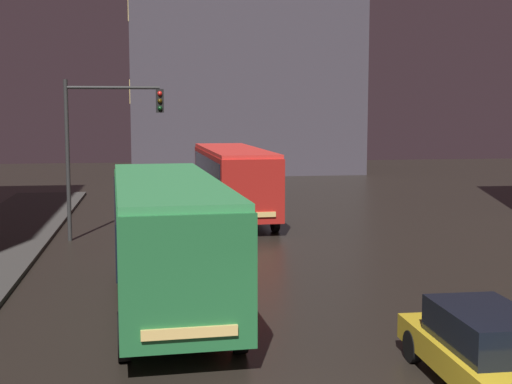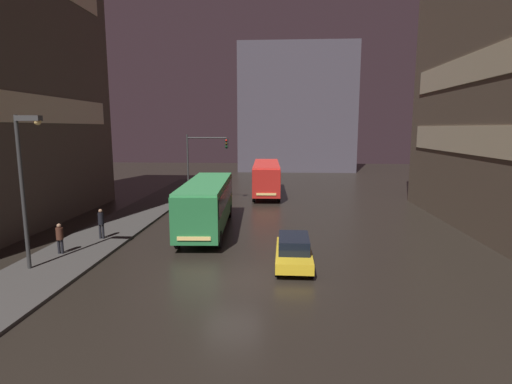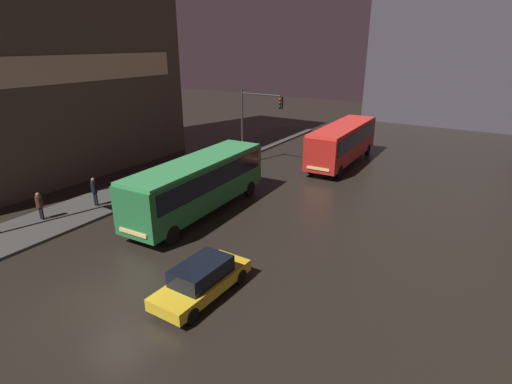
# 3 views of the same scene
# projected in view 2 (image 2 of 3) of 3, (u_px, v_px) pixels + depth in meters

# --- Properties ---
(ground_plane) EXTENTS (120.00, 120.00, 0.00)m
(ground_plane) POSITION_uv_depth(u_px,v_px,m) (233.00, 280.00, 17.83)
(ground_plane) COLOR black
(sidewalk_left) EXTENTS (4.00, 48.00, 0.15)m
(sidewalk_left) POSITION_uv_depth(u_px,v_px,m) (124.00, 223.00, 28.23)
(sidewalk_left) COLOR #3D3A38
(sidewalk_left) RESTS_ON ground
(building_far_backdrop) EXTENTS (18.07, 12.00, 19.40)m
(building_far_backdrop) POSITION_uv_depth(u_px,v_px,m) (296.00, 110.00, 65.09)
(building_far_backdrop) COLOR #423D47
(building_far_backdrop) RESTS_ON ground
(bus_near) EXTENTS (3.12, 10.79, 3.29)m
(bus_near) POSITION_uv_depth(u_px,v_px,m) (207.00, 200.00, 26.21)
(bus_near) COLOR #236B38
(bus_near) RESTS_ON ground
(bus_far) EXTENTS (2.92, 10.67, 3.27)m
(bus_far) POSITION_uv_depth(u_px,v_px,m) (266.00, 175.00, 40.26)
(bus_far) COLOR #AD1E19
(bus_far) RESTS_ON ground
(car_taxi) EXTENTS (1.80, 4.51, 1.47)m
(car_taxi) POSITION_uv_depth(u_px,v_px,m) (294.00, 250.00, 19.71)
(car_taxi) COLOR gold
(car_taxi) RESTS_ON ground
(pedestrian_near) EXTENTS (0.46, 0.46, 1.81)m
(pedestrian_near) POSITION_uv_depth(u_px,v_px,m) (101.00, 221.00, 23.88)
(pedestrian_near) COLOR black
(pedestrian_near) RESTS_ON sidewalk_left
(pedestrian_mid) EXTENTS (0.49, 0.49, 1.63)m
(pedestrian_mid) POSITION_uv_depth(u_px,v_px,m) (60.00, 236.00, 21.02)
(pedestrian_mid) COLOR black
(pedestrian_mid) RESTS_ON sidewalk_left
(traffic_light_main) EXTENTS (3.75, 0.35, 6.17)m
(traffic_light_main) POSITION_uv_depth(u_px,v_px,m) (202.00, 156.00, 35.63)
(traffic_light_main) COLOR #2D2D2D
(traffic_light_main) RESTS_ON ground
(street_lamp_sidewalk) EXTENTS (1.25, 0.36, 7.17)m
(street_lamp_sidewalk) POSITION_uv_depth(u_px,v_px,m) (26.00, 168.00, 18.17)
(street_lamp_sidewalk) COLOR #2D2D2D
(street_lamp_sidewalk) RESTS_ON sidewalk_left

